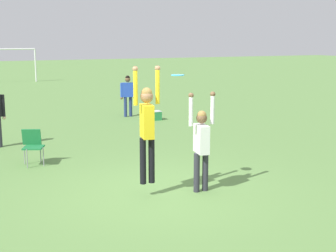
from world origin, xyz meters
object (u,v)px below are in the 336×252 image
(person_defending, at_px, (201,140))
(frisbee, at_px, (178,75))
(person_spectator_far, at_px, (128,92))
(person_jumping, at_px, (147,122))
(cooler_box, at_px, (154,115))
(camping_chair_1, at_px, (33,143))

(person_defending, relative_size, frisbee, 7.68)
(frisbee, xyz_separation_m, person_spectator_far, (2.30, 8.89, -1.35))
(person_jumping, relative_size, cooler_box, 4.87)
(person_jumping, relative_size, person_defending, 1.13)
(person_defending, height_order, camping_chair_1, person_defending)
(frisbee, height_order, cooler_box, frisbee)
(person_jumping, distance_m, person_defending, 1.17)
(person_defending, xyz_separation_m, frisbee, (-0.38, 0.29, 1.26))
(person_spectator_far, bearing_deg, cooler_box, -47.31)
(frisbee, distance_m, camping_chair_1, 4.33)
(person_jumping, height_order, frisbee, person_jumping)
(frisbee, relative_size, cooler_box, 0.56)
(person_defending, bearing_deg, person_spectator_far, 178.29)
(camping_chair_1, distance_m, cooler_box, 6.88)
(person_jumping, height_order, person_defending, person_jumping)
(camping_chair_1, xyz_separation_m, cooler_box, (5.19, 4.50, -0.35))
(person_defending, xyz_separation_m, cooler_box, (2.53, 8.01, -0.87))
(cooler_box, bearing_deg, person_spectator_far, 117.54)
(frisbee, bearing_deg, camping_chair_1, 125.24)
(person_defending, distance_m, person_spectator_far, 9.38)
(person_spectator_far, distance_m, cooler_box, 1.53)
(person_jumping, xyz_separation_m, person_spectator_far, (3.00, 8.99, -0.50))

